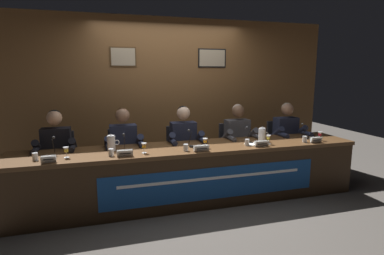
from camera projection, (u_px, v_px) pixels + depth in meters
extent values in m
plane|color=#4C4742|center=(192.00, 199.00, 4.20)|extent=(12.00, 12.00, 0.00)
cube|color=brown|center=(169.00, 96.00, 5.28)|extent=(5.76, 0.12, 2.60)
cube|color=#4C3319|center=(123.00, 57.00, 4.90)|extent=(0.41, 0.02, 0.31)
cube|color=tan|center=(123.00, 57.00, 4.88)|extent=(0.37, 0.01, 0.27)
cube|color=black|center=(212.00, 58.00, 5.31)|extent=(0.50, 0.02, 0.32)
cube|color=tan|center=(212.00, 58.00, 5.30)|extent=(0.46, 0.01, 0.28)
cube|color=brown|center=(192.00, 148.00, 4.07)|extent=(4.56, 0.77, 0.05)
cube|color=#342112|center=(200.00, 184.00, 3.79)|extent=(4.50, 0.04, 0.69)
cube|color=#342112|center=(4.00, 193.00, 3.51)|extent=(0.08, 0.69, 0.69)
cube|color=#342112|center=(331.00, 162.00, 4.76)|extent=(0.08, 0.69, 0.69)
cube|color=#19478C|center=(214.00, 183.00, 3.82)|extent=(2.78, 0.01, 0.40)
cube|color=white|center=(215.00, 178.00, 3.80)|extent=(2.36, 0.00, 0.04)
cylinder|color=black|center=(61.00, 199.00, 4.17)|extent=(0.44, 0.44, 0.02)
cylinder|color=black|center=(60.00, 184.00, 4.14)|extent=(0.05, 0.05, 0.41)
cube|color=#232328|center=(59.00, 168.00, 4.10)|extent=(0.44, 0.44, 0.03)
cube|color=#232328|center=(59.00, 147.00, 4.25)|extent=(0.40, 0.05, 0.44)
cylinder|color=black|center=(48.00, 194.00, 3.78)|extent=(0.10, 0.10, 0.47)
cylinder|color=black|center=(65.00, 192.00, 3.83)|extent=(0.10, 0.10, 0.47)
cylinder|color=black|center=(48.00, 168.00, 3.87)|extent=(0.13, 0.34, 0.13)
cylinder|color=black|center=(65.00, 167.00, 3.93)|extent=(0.13, 0.34, 0.13)
cube|color=black|center=(57.00, 146.00, 4.02)|extent=(0.36, 0.20, 0.48)
sphere|color=tan|center=(54.00, 118.00, 3.93)|extent=(0.19, 0.19, 0.19)
sphere|color=black|center=(54.00, 117.00, 3.94)|extent=(0.17, 0.17, 0.17)
cylinder|color=black|center=(37.00, 147.00, 3.86)|extent=(0.09, 0.30, 0.25)
cylinder|color=black|center=(73.00, 145.00, 3.98)|extent=(0.09, 0.30, 0.25)
cylinder|color=black|center=(35.00, 151.00, 3.71)|extent=(0.07, 0.24, 0.07)
cylinder|color=black|center=(72.00, 148.00, 3.83)|extent=(0.07, 0.24, 0.07)
cube|color=white|center=(48.00, 160.00, 3.29)|extent=(0.15, 0.03, 0.08)
cube|color=white|center=(49.00, 159.00, 3.32)|extent=(0.15, 0.03, 0.08)
cube|color=black|center=(48.00, 160.00, 3.29)|extent=(0.11, 0.01, 0.01)
cylinder|color=white|center=(67.00, 157.00, 3.51)|extent=(0.06, 0.06, 0.00)
cylinder|color=white|center=(66.00, 155.00, 3.51)|extent=(0.01, 0.01, 0.05)
cone|color=white|center=(66.00, 150.00, 3.50)|extent=(0.06, 0.06, 0.06)
cylinder|color=yellow|center=(66.00, 150.00, 3.50)|extent=(0.04, 0.04, 0.04)
cylinder|color=silver|center=(35.00, 157.00, 3.40)|extent=(0.06, 0.06, 0.08)
cylinder|color=silver|center=(35.00, 158.00, 3.40)|extent=(0.05, 0.05, 0.05)
cylinder|color=black|center=(53.00, 156.00, 3.55)|extent=(0.06, 0.06, 0.02)
cylinder|color=black|center=(53.00, 146.00, 3.59)|extent=(0.01, 0.13, 0.18)
sphere|color=#2D2D2D|center=(54.00, 138.00, 3.64)|extent=(0.03, 0.03, 0.03)
cylinder|color=black|center=(125.00, 192.00, 4.41)|extent=(0.44, 0.44, 0.02)
cylinder|color=black|center=(125.00, 178.00, 4.37)|extent=(0.05, 0.05, 0.41)
cube|color=#232328|center=(124.00, 163.00, 4.34)|extent=(0.44, 0.44, 0.03)
cube|color=#232328|center=(123.00, 143.00, 4.48)|extent=(0.40, 0.05, 0.44)
cylinder|color=black|center=(119.00, 187.00, 4.01)|extent=(0.10, 0.10, 0.47)
cylinder|color=black|center=(135.00, 185.00, 4.07)|extent=(0.10, 0.10, 0.47)
cylinder|color=black|center=(117.00, 163.00, 4.11)|extent=(0.13, 0.34, 0.13)
cylinder|color=black|center=(133.00, 162.00, 4.16)|extent=(0.13, 0.34, 0.13)
cube|color=#1E2338|center=(123.00, 142.00, 4.25)|extent=(0.36, 0.20, 0.48)
sphere|color=#8E664C|center=(123.00, 115.00, 4.17)|extent=(0.19, 0.19, 0.19)
sphere|color=#331E0F|center=(122.00, 114.00, 4.18)|extent=(0.17, 0.17, 0.17)
cylinder|color=#1E2338|center=(108.00, 143.00, 4.10)|extent=(0.09, 0.30, 0.25)
cylinder|color=#1E2338|center=(140.00, 141.00, 4.21)|extent=(0.09, 0.30, 0.25)
cylinder|color=#1E2338|center=(108.00, 146.00, 3.95)|extent=(0.07, 0.24, 0.07)
cylinder|color=#1E2338|center=(141.00, 144.00, 4.06)|extent=(0.07, 0.24, 0.07)
cube|color=white|center=(125.00, 153.00, 3.54)|extent=(0.18, 0.03, 0.08)
cube|color=white|center=(125.00, 153.00, 3.57)|extent=(0.18, 0.03, 0.08)
cube|color=black|center=(125.00, 154.00, 3.54)|extent=(0.13, 0.01, 0.01)
cylinder|color=white|center=(144.00, 153.00, 3.71)|extent=(0.06, 0.06, 0.00)
cylinder|color=white|center=(144.00, 151.00, 3.71)|extent=(0.01, 0.01, 0.05)
cone|color=white|center=(144.00, 146.00, 3.70)|extent=(0.06, 0.06, 0.06)
cylinder|color=orange|center=(144.00, 146.00, 3.70)|extent=(0.04, 0.04, 0.04)
cylinder|color=silver|center=(111.00, 152.00, 3.58)|extent=(0.06, 0.06, 0.08)
cylinder|color=silver|center=(111.00, 154.00, 3.58)|extent=(0.05, 0.05, 0.05)
cylinder|color=black|center=(125.00, 152.00, 3.73)|extent=(0.06, 0.06, 0.02)
cylinder|color=black|center=(124.00, 143.00, 3.77)|extent=(0.01, 0.13, 0.18)
sphere|color=#2D2D2D|center=(124.00, 135.00, 3.82)|extent=(0.03, 0.03, 0.03)
cylinder|color=black|center=(183.00, 186.00, 4.65)|extent=(0.44, 0.44, 0.02)
cylinder|color=black|center=(183.00, 172.00, 4.61)|extent=(0.05, 0.05, 0.41)
cube|color=#232328|center=(183.00, 158.00, 4.57)|extent=(0.44, 0.44, 0.03)
cube|color=#232328|center=(179.00, 140.00, 4.72)|extent=(0.40, 0.05, 0.44)
cylinder|color=black|center=(182.00, 181.00, 4.25)|extent=(0.10, 0.10, 0.47)
cylinder|color=black|center=(196.00, 179.00, 4.31)|extent=(0.10, 0.10, 0.47)
cylinder|color=black|center=(180.00, 158.00, 4.35)|extent=(0.13, 0.34, 0.13)
cylinder|color=black|center=(193.00, 157.00, 4.40)|extent=(0.13, 0.34, 0.13)
cube|color=#1E2338|center=(183.00, 138.00, 4.49)|extent=(0.36, 0.20, 0.48)
sphere|color=beige|center=(183.00, 113.00, 4.41)|extent=(0.19, 0.19, 0.19)
sphere|color=black|center=(183.00, 112.00, 4.42)|extent=(0.17, 0.17, 0.17)
cylinder|color=#1E2338|center=(171.00, 139.00, 4.34)|extent=(0.09, 0.30, 0.25)
cylinder|color=#1E2338|center=(199.00, 138.00, 4.45)|extent=(0.09, 0.30, 0.25)
cylinder|color=#1E2338|center=(173.00, 142.00, 4.18)|extent=(0.07, 0.24, 0.07)
cylinder|color=#1E2338|center=(203.00, 140.00, 4.30)|extent=(0.07, 0.24, 0.07)
cube|color=white|center=(202.00, 149.00, 3.77)|extent=(0.19, 0.03, 0.08)
cube|color=white|center=(201.00, 148.00, 3.80)|extent=(0.19, 0.03, 0.08)
cube|color=black|center=(202.00, 149.00, 3.77)|extent=(0.13, 0.01, 0.01)
cylinder|color=white|center=(205.00, 148.00, 3.98)|extent=(0.06, 0.06, 0.00)
cylinder|color=white|center=(205.00, 145.00, 3.98)|extent=(0.01, 0.01, 0.05)
cone|color=white|center=(205.00, 141.00, 3.97)|extent=(0.06, 0.06, 0.06)
cylinder|color=orange|center=(205.00, 141.00, 3.97)|extent=(0.04, 0.04, 0.04)
cylinder|color=silver|center=(186.00, 148.00, 3.81)|extent=(0.06, 0.06, 0.08)
cylinder|color=silver|center=(186.00, 149.00, 3.81)|extent=(0.05, 0.05, 0.05)
cylinder|color=black|center=(191.00, 146.00, 4.00)|extent=(0.06, 0.06, 0.02)
cylinder|color=black|center=(190.00, 138.00, 4.05)|extent=(0.01, 0.13, 0.18)
sphere|color=#2D2D2D|center=(189.00, 130.00, 4.09)|extent=(0.03, 0.03, 0.03)
cylinder|color=black|center=(235.00, 181.00, 4.89)|extent=(0.44, 0.44, 0.02)
cylinder|color=black|center=(235.00, 168.00, 4.85)|extent=(0.05, 0.05, 0.41)
cube|color=#232328|center=(236.00, 154.00, 4.81)|extent=(0.44, 0.44, 0.03)
cube|color=#232328|center=(231.00, 137.00, 4.96)|extent=(0.40, 0.05, 0.44)
cylinder|color=black|center=(239.00, 175.00, 4.49)|extent=(0.10, 0.10, 0.47)
cylinder|color=black|center=(251.00, 174.00, 4.55)|extent=(0.10, 0.10, 0.47)
cylinder|color=black|center=(235.00, 153.00, 4.58)|extent=(0.13, 0.34, 0.13)
cylinder|color=black|center=(247.00, 153.00, 4.64)|extent=(0.13, 0.34, 0.13)
cube|color=#38383D|center=(237.00, 135.00, 4.73)|extent=(0.36, 0.20, 0.48)
sphere|color=brown|center=(238.00, 111.00, 4.65)|extent=(0.19, 0.19, 0.19)
sphere|color=gray|center=(238.00, 110.00, 4.66)|extent=(0.17, 0.17, 0.17)
cylinder|color=#38383D|center=(227.00, 136.00, 4.57)|extent=(0.09, 0.30, 0.25)
cylinder|color=#38383D|center=(252.00, 134.00, 4.69)|extent=(0.09, 0.30, 0.25)
cylinder|color=#38383D|center=(231.00, 138.00, 4.42)|extent=(0.07, 0.24, 0.07)
cylinder|color=#38383D|center=(257.00, 136.00, 4.54)|extent=(0.07, 0.24, 0.07)
cube|color=white|center=(262.00, 144.00, 4.02)|extent=(0.19, 0.03, 0.08)
cube|color=white|center=(261.00, 143.00, 4.05)|extent=(0.19, 0.03, 0.08)
cube|color=black|center=(262.00, 144.00, 4.02)|extent=(0.13, 0.01, 0.01)
cylinder|color=white|center=(268.00, 144.00, 4.19)|extent=(0.06, 0.06, 0.00)
cylinder|color=white|center=(268.00, 142.00, 4.18)|extent=(0.01, 0.01, 0.05)
cone|color=white|center=(268.00, 137.00, 4.17)|extent=(0.06, 0.06, 0.06)
cylinder|color=yellow|center=(268.00, 138.00, 4.17)|extent=(0.04, 0.04, 0.04)
cylinder|color=silver|center=(247.00, 142.00, 4.10)|extent=(0.06, 0.06, 0.08)
cylinder|color=silver|center=(247.00, 144.00, 4.10)|extent=(0.05, 0.05, 0.05)
cylinder|color=black|center=(251.00, 143.00, 4.22)|extent=(0.06, 0.06, 0.02)
cylinder|color=black|center=(249.00, 135.00, 4.26)|extent=(0.01, 0.13, 0.18)
sphere|color=#2D2D2D|center=(247.00, 128.00, 4.30)|extent=(0.03, 0.03, 0.03)
cylinder|color=black|center=(282.00, 176.00, 5.12)|extent=(0.44, 0.44, 0.02)
cylinder|color=black|center=(283.00, 163.00, 5.09)|extent=(0.05, 0.05, 0.41)
cube|color=#232328|center=(283.00, 150.00, 5.05)|extent=(0.44, 0.44, 0.03)
cube|color=#232328|center=(277.00, 134.00, 5.20)|extent=(0.40, 0.05, 0.44)
cylinder|color=black|center=(290.00, 170.00, 4.73)|extent=(0.10, 0.10, 0.47)
cylinder|color=black|center=(301.00, 169.00, 4.78)|extent=(0.10, 0.10, 0.47)
cylinder|color=black|center=(285.00, 150.00, 4.82)|extent=(0.13, 0.34, 0.13)
cylinder|color=black|center=(296.00, 149.00, 4.88)|extent=(0.13, 0.34, 0.13)
cube|color=#1E2338|center=(285.00, 132.00, 4.97)|extent=(0.36, 0.20, 0.48)
sphere|color=#8E664C|center=(287.00, 109.00, 4.88)|extent=(0.19, 0.19, 0.19)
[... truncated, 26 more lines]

